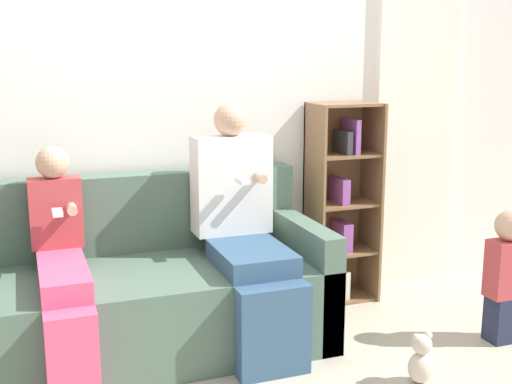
{
  "coord_description": "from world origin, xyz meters",
  "views": [
    {
      "loc": [
        -0.93,
        -2.77,
        1.58
      ],
      "look_at": [
        0.31,
        0.59,
        0.82
      ],
      "focal_mm": 45.0,
      "sensor_mm": 36.0,
      "label": 1
    }
  ],
  "objects": [
    {
      "name": "back_wall",
      "position": [
        0.0,
        1.01,
        1.27
      ],
      "size": [
        10.0,
        0.06,
        2.55
      ],
      "color": "silver",
      "rests_on": "ground_plane"
    },
    {
      "name": "toddler_standing",
      "position": [
        1.56,
        -0.08,
        0.4
      ],
      "size": [
        0.22,
        0.17,
        0.76
      ],
      "color": "#232842",
      "rests_on": "ground_plane"
    },
    {
      "name": "curtain_panel",
      "position": [
        1.62,
        0.96,
        1.03
      ],
      "size": [
        0.62,
        0.04,
        2.07
      ],
      "color": "silver",
      "rests_on": "ground_plane"
    },
    {
      "name": "adult_seated",
      "position": [
        0.19,
        0.44,
        0.68
      ],
      "size": [
        0.44,
        0.82,
        1.33
      ],
      "color": "#335170",
      "rests_on": "ground_plane"
    },
    {
      "name": "bookshelf",
      "position": [
        0.99,
        0.85,
        0.63
      ],
      "size": [
        0.43,
        0.3,
        1.29
      ],
      "color": "brown",
      "rests_on": "ground_plane"
    },
    {
      "name": "couch",
      "position": [
        -0.37,
        0.54,
        0.31
      ],
      "size": [
        1.99,
        0.88,
        0.92
      ],
      "color": "#4C6656",
      "rests_on": "ground_plane"
    },
    {
      "name": "child_seated",
      "position": [
        -0.78,
        0.38,
        0.57
      ],
      "size": [
        0.27,
        0.84,
        1.12
      ],
      "color": "#DB4C75",
      "rests_on": "ground_plane"
    },
    {
      "name": "ground_plane",
      "position": [
        0.0,
        0.0,
        0.0
      ],
      "size": [
        14.0,
        14.0,
        0.0
      ],
      "primitive_type": "plane",
      "color": "#B2A893"
    },
    {
      "name": "teddy_bear",
      "position": [
        0.84,
        -0.33,
        0.12
      ],
      "size": [
        0.13,
        0.11,
        0.26
      ],
      "color": "beige",
      "rests_on": "ground_plane"
    }
  ]
}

